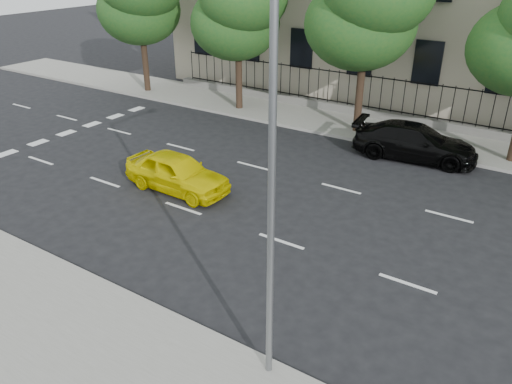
# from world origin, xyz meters

# --- Properties ---
(ground) EXTENTS (120.00, 120.00, 0.00)m
(ground) POSITION_xyz_m (0.00, 0.00, 0.00)
(ground) COLOR black
(ground) RESTS_ON ground
(near_sidewalk) EXTENTS (60.00, 4.00, 0.15)m
(near_sidewalk) POSITION_xyz_m (0.00, -4.00, 0.07)
(near_sidewalk) COLOR gray
(near_sidewalk) RESTS_ON ground
(far_sidewalk) EXTENTS (60.00, 4.00, 0.15)m
(far_sidewalk) POSITION_xyz_m (0.00, 14.00, 0.07)
(far_sidewalk) COLOR gray
(far_sidewalk) RESTS_ON ground
(lane_markings) EXTENTS (49.60, 4.62, 0.01)m
(lane_markings) POSITION_xyz_m (0.00, 4.75, 0.01)
(lane_markings) COLOR silver
(lane_markings) RESTS_ON ground
(crosswalk) EXTENTS (0.50, 12.10, 0.01)m
(crosswalk) POSITION_xyz_m (-14.00, 4.60, 0.01)
(crosswalk) COLOR silver
(crosswalk) RESTS_ON ground
(iron_fence) EXTENTS (30.00, 0.50, 2.20)m
(iron_fence) POSITION_xyz_m (0.00, 15.70, 0.65)
(iron_fence) COLOR slate
(iron_fence) RESTS_ON far_sidewalk
(street_light) EXTENTS (0.25, 3.32, 8.05)m
(street_light) POSITION_xyz_m (2.50, -1.77, 5.15)
(street_light) COLOR slate
(street_light) RESTS_ON near_sidewalk
(yellow_taxi) EXTENTS (4.25, 1.78, 1.44)m
(yellow_taxi) POSITION_xyz_m (-5.14, 3.56, 0.72)
(yellow_taxi) COLOR #E9D700
(yellow_taxi) RESTS_ON ground
(black_sedan) EXTENTS (5.42, 2.72, 1.51)m
(black_sedan) POSITION_xyz_m (1.34, 11.50, 0.75)
(black_sedan) COLOR black
(black_sedan) RESTS_ON ground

